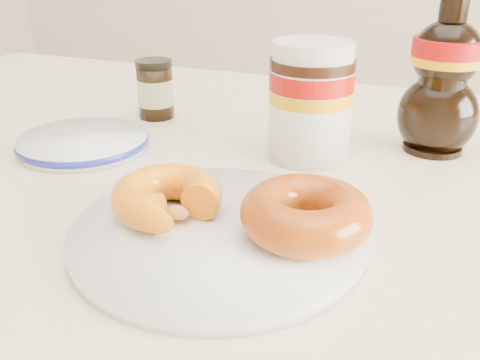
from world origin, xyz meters
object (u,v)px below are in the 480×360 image
at_px(dining_table, 218,233).
at_px(donut_bitten, 167,197).
at_px(donut_whole, 306,214).
at_px(syrup_bottle, 443,77).
at_px(nutella_jar, 311,97).
at_px(blue_rim_saucer, 83,142).
at_px(dark_jar, 155,90).
at_px(plate, 218,232).

height_order(dining_table, donut_bitten, donut_bitten).
xyz_separation_m(donut_whole, syrup_bottle, (0.08, 0.28, 0.06)).
distance_m(donut_bitten, nutella_jar, 0.23).
bearing_deg(blue_rim_saucer, dark_jar, 82.65).
height_order(donut_whole, blue_rim_saucer, donut_whole).
bearing_deg(plate, dining_table, 114.72).
bearing_deg(dining_table, plate, -65.28).
xyz_separation_m(dark_jar, blue_rim_saucer, (-0.02, -0.15, -0.03)).
bearing_deg(donut_whole, blue_rim_saucer, 158.58).
xyz_separation_m(plate, syrup_bottle, (0.16, 0.29, 0.08)).
bearing_deg(dining_table, donut_bitten, -84.31).
xyz_separation_m(nutella_jar, syrup_bottle, (0.14, 0.08, 0.02)).
xyz_separation_m(dining_table, donut_whole, (0.14, -0.13, 0.12)).
distance_m(plate, blue_rim_saucer, 0.28).
height_order(dining_table, donut_whole, donut_whole).
distance_m(plate, syrup_bottle, 0.34).
relative_size(plate, syrup_bottle, 1.39).
bearing_deg(donut_bitten, dining_table, 91.78).
relative_size(plate, blue_rim_saucer, 1.58).
xyz_separation_m(syrup_bottle, dark_jar, (-0.38, -0.01, -0.05)).
bearing_deg(dining_table, donut_whole, -42.64).
bearing_deg(plate, dark_jar, 128.19).
relative_size(dining_table, dark_jar, 16.97).
relative_size(plate, dark_jar, 3.07).
xyz_separation_m(dining_table, blue_rim_saucer, (-0.18, -0.00, 0.09)).
xyz_separation_m(dining_table, dark_jar, (-0.16, 0.14, 0.12)).
xyz_separation_m(plate, donut_whole, (0.07, 0.01, 0.03)).
xyz_separation_m(syrup_bottle, blue_rim_saucer, (-0.40, -0.15, -0.08)).
height_order(dining_table, nutella_jar, nutella_jar).
xyz_separation_m(donut_bitten, syrup_bottle, (0.21, 0.29, 0.06)).
xyz_separation_m(nutella_jar, blue_rim_saucer, (-0.26, -0.08, -0.06)).
relative_size(donut_bitten, syrup_bottle, 0.54).
bearing_deg(dark_jar, nutella_jar, -15.90).
height_order(nutella_jar, dark_jar, nutella_jar).
bearing_deg(donut_bitten, syrup_bottle, 50.25).
bearing_deg(blue_rim_saucer, syrup_bottle, 21.07).
bearing_deg(syrup_bottle, dining_table, -145.67).
xyz_separation_m(dining_table, syrup_bottle, (0.22, 0.15, 0.17)).
relative_size(donut_whole, syrup_bottle, 0.60).
bearing_deg(nutella_jar, dark_jar, 164.10).
bearing_deg(syrup_bottle, donut_whole, -106.97).
xyz_separation_m(nutella_jar, dark_jar, (-0.24, 0.07, -0.03)).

